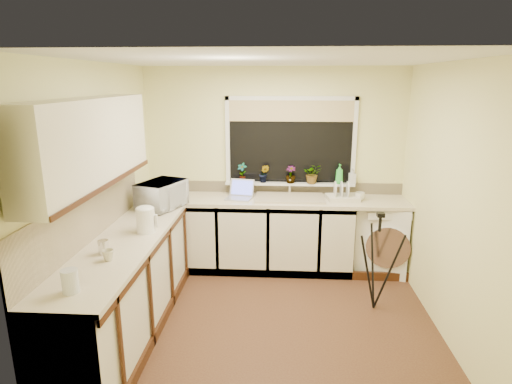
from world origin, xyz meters
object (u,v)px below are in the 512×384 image
(laptop, at_px, (240,193))
(soap_bottle_clear, at_px, (352,176))
(kettle, at_px, (146,221))
(dish_rack, at_px, (342,198))
(washing_machine, at_px, (382,237))
(plant_a, at_px, (242,172))
(plant_c, at_px, (291,175))
(glass_jug, at_px, (70,281))
(steel_jar, at_px, (103,247))
(tripod, at_px, (377,262))
(plant_b, at_px, (264,174))
(cup_left, at_px, (108,255))
(plant_d, at_px, (313,174))
(microwave, at_px, (162,195))
(soap_bottle_green, at_px, (339,174))
(cup_back, at_px, (360,196))

(laptop, relative_size, soap_bottle_clear, 1.89)
(kettle, xyz_separation_m, dish_rack, (1.99, 1.23, -0.09))
(washing_machine, height_order, soap_bottle_clear, soap_bottle_clear)
(plant_a, relative_size, plant_c, 1.11)
(soap_bottle_clear, bearing_deg, washing_machine, -26.07)
(washing_machine, distance_m, glass_jug, 3.66)
(steel_jar, height_order, plant_a, plant_a)
(tripod, xyz_separation_m, steel_jar, (-2.42, -0.86, 0.44))
(plant_b, bearing_deg, tripod, -43.35)
(glass_jug, bearing_deg, cup_left, 85.41)
(plant_d, bearing_deg, washing_machine, -10.23)
(glass_jug, xyz_separation_m, microwave, (0.07, 1.98, 0.07))
(steel_jar, relative_size, soap_bottle_green, 0.49)
(plant_b, relative_size, plant_c, 1.05)
(microwave, bearing_deg, dish_rack, -57.68)
(tripod, height_order, cup_left, tripod)
(plant_c, bearing_deg, washing_machine, -7.96)
(plant_c, height_order, soap_bottle_clear, plant_c)
(tripod, xyz_separation_m, glass_jug, (-2.38, -1.51, 0.47))
(dish_rack, bearing_deg, laptop, 171.45)
(plant_c, bearing_deg, plant_d, -0.50)
(dish_rack, bearing_deg, steel_jar, -148.46)
(microwave, height_order, soap_bottle_green, soap_bottle_green)
(plant_b, height_order, soap_bottle_clear, plant_b)
(steel_jar, relative_size, plant_c, 0.55)
(plant_c, relative_size, soap_bottle_green, 0.88)
(plant_d, bearing_deg, glass_jug, -124.15)
(microwave, bearing_deg, plant_a, -30.47)
(soap_bottle_green, bearing_deg, plant_a, 178.68)
(plant_a, bearing_deg, glass_jug, -108.86)
(dish_rack, relative_size, cup_back, 3.02)
(laptop, relative_size, plant_b, 1.56)
(plant_d, xyz_separation_m, cup_left, (-1.74, -2.10, -0.23))
(cup_back, bearing_deg, cup_left, -140.39)
(glass_jug, height_order, cup_left, glass_jug)
(soap_bottle_green, bearing_deg, washing_machine, -16.96)
(laptop, xyz_separation_m, cup_back, (1.43, -0.02, -0.01))
(kettle, relative_size, glass_jug, 1.40)
(washing_machine, relative_size, glass_jug, 5.24)
(microwave, relative_size, cup_back, 4.43)
(washing_machine, relative_size, dish_rack, 2.32)
(plant_a, bearing_deg, steel_jar, -115.44)
(laptop, distance_m, glass_jug, 2.60)
(steel_jar, height_order, soap_bottle_green, soap_bottle_green)
(plant_c, bearing_deg, soap_bottle_green, 0.50)
(plant_a, relative_size, cup_back, 1.95)
(tripod, xyz_separation_m, cup_left, (-2.34, -0.98, 0.43))
(cup_back, bearing_deg, washing_machine, 8.50)
(dish_rack, xyz_separation_m, tripod, (0.25, -0.91, -0.41))
(washing_machine, bearing_deg, tripod, -91.70)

